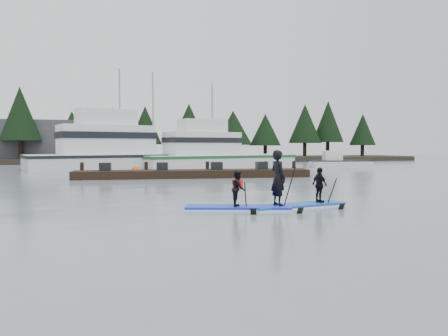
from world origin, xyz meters
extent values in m
plane|color=slate|center=(0.00, 0.00, 0.00)|extent=(160.00, 160.00, 0.00)
cube|color=#2D281E|center=(0.00, 42.00, 0.30)|extent=(70.00, 8.00, 0.60)
cube|color=#4C4C51|center=(-14.00, 44.00, 2.50)|extent=(18.00, 6.00, 5.00)
cube|color=silver|center=(-2.97, 28.24, 0.12)|extent=(18.19, 9.60, 2.34)
cube|color=white|center=(-4.99, 27.65, 2.55)|extent=(8.56, 5.58, 2.53)
cylinder|color=gray|center=(-3.81, 28.00, 5.07)|extent=(0.14, 0.14, 7.57)
cube|color=silver|center=(5.26, 27.73, 0.11)|extent=(15.37, 7.93, 2.11)
cube|color=white|center=(3.54, 27.27, 2.22)|extent=(7.21, 4.67, 2.11)
cylinder|color=gray|center=(4.54, 27.54, 4.48)|extent=(0.14, 0.14, 6.64)
cube|color=silver|center=(16.34, 24.71, 0.33)|extent=(5.84, 2.56, 0.66)
cube|color=black|center=(0.45, 15.38, 0.25)|extent=(15.07, 3.25, 0.50)
sphere|color=#E8430B|center=(-2.87, 21.20, 0.00)|extent=(0.63, 0.63, 0.63)
sphere|color=#E8430B|center=(15.88, 26.48, 0.00)|extent=(0.48, 0.48, 0.48)
cube|color=#172ED8|center=(-0.78, 1.26, 0.06)|extent=(3.48, 1.71, 0.13)
imported|color=black|center=(-0.78, 1.26, 0.70)|extent=(0.56, 0.65, 1.14)
cube|color=#FB2615|center=(-0.78, 1.26, 0.83)|extent=(0.34, 0.27, 0.32)
cylinder|color=black|center=(-0.60, 0.98, 0.23)|extent=(0.38, 0.80, 1.45)
cube|color=blue|center=(1.30, 1.24, 0.06)|extent=(3.52, 1.49, 0.12)
imported|color=black|center=(0.52, 1.08, 1.02)|extent=(0.56, 0.73, 1.81)
cylinder|color=black|center=(0.81, 0.91, 0.59)|extent=(0.10, 0.99, 1.68)
imported|color=black|center=(2.18, 1.42, 0.72)|extent=(0.43, 0.75, 1.21)
cylinder|color=black|center=(2.47, 1.26, 0.26)|extent=(0.09, 0.87, 1.47)
camera|label=1|loc=(-4.78, -12.13, 2.08)|focal=35.00mm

